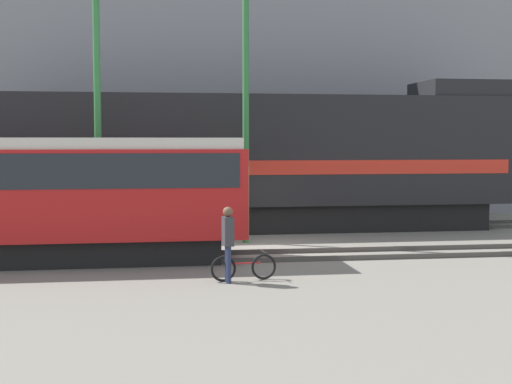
{
  "coord_description": "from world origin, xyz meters",
  "views": [
    {
      "loc": [
        -3.4,
        -21.53,
        3.31
      ],
      "look_at": [
        -0.35,
        -0.89,
        1.8
      ],
      "focal_mm": 50.0,
      "sensor_mm": 36.0,
      "label": 1
    }
  ],
  "objects": [
    {
      "name": "freight_locomotive",
      "position": [
        0.27,
        4.3,
        2.58
      ],
      "size": [
        19.11,
        3.04,
        5.52
      ],
      "color": "black",
      "rests_on": "ground"
    },
    {
      "name": "utility_pole_right",
      "position": [
        -0.37,
        1.21,
        4.71
      ],
      "size": [
        0.21,
        0.21,
        9.41
      ],
      "color": "#2D7238",
      "rests_on": "ground"
    },
    {
      "name": "ground_plane",
      "position": [
        0.0,
        0.0,
        0.0
      ],
      "size": [
        120.0,
        120.0,
        0.0
      ],
      "primitive_type": "plane",
      "color": "slate"
    },
    {
      "name": "bicycle",
      "position": [
        -1.25,
        -5.01,
        0.31
      ],
      "size": [
        1.6,
        0.44,
        0.68
      ],
      "color": "black",
      "rests_on": "ground"
    },
    {
      "name": "streetcar",
      "position": [
        -6.67,
        -1.89,
        1.94
      ],
      "size": [
        11.59,
        2.54,
        3.38
      ],
      "color": "black",
      "rests_on": "ground"
    },
    {
      "name": "track_near",
      "position": [
        0.0,
        -1.89,
        0.07
      ],
      "size": [
        60.0,
        1.51,
        0.14
      ],
      "color": "#47423D",
      "rests_on": "ground"
    },
    {
      "name": "building_backdrop",
      "position": [
        0.0,
        11.66,
        7.22
      ],
      "size": [
        44.99,
        6.0,
        14.45
      ],
      "color": "gray",
      "rests_on": "ground"
    },
    {
      "name": "utility_pole_center",
      "position": [
        -5.02,
        1.21,
        4.12
      ],
      "size": [
        0.21,
        0.21,
        8.23
      ],
      "color": "#2D7238",
      "rests_on": "ground"
    },
    {
      "name": "person",
      "position": [
        -1.65,
        -5.21,
        1.09
      ],
      "size": [
        0.26,
        0.39,
        1.78
      ],
      "color": "#232D4C",
      "rests_on": "ground"
    },
    {
      "name": "track_far",
      "position": [
        0.0,
        4.3,
        0.07
      ],
      "size": [
        60.0,
        1.51,
        0.14
      ],
      "color": "#47423D",
      "rests_on": "ground"
    }
  ]
}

